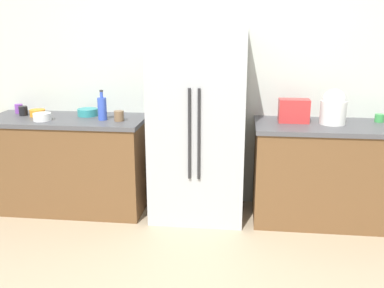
# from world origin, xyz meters

# --- Properties ---
(kitchen_back_panel) EXTENTS (5.57, 0.10, 3.05)m
(kitchen_back_panel) POSITION_xyz_m (0.00, 1.89, 1.52)
(kitchen_back_panel) COLOR silver
(kitchen_back_panel) RESTS_ON ground_plane
(counter_left) EXTENTS (1.50, 0.66, 0.90)m
(counter_left) POSITION_xyz_m (-1.37, 1.51, 0.45)
(counter_left) COLOR brown
(counter_left) RESTS_ON ground_plane
(counter_right) EXTENTS (1.41, 0.66, 0.90)m
(counter_right) POSITION_xyz_m (1.11, 1.51, 0.45)
(counter_right) COLOR brown
(counter_right) RESTS_ON ground_plane
(refrigerator) EXTENTS (0.84, 0.67, 1.73)m
(refrigerator) POSITION_xyz_m (-0.11, 1.50, 0.86)
(refrigerator) COLOR #B2B5BA
(refrigerator) RESTS_ON ground_plane
(toaster) EXTENTS (0.27, 0.15, 0.21)m
(toaster) POSITION_xyz_m (0.74, 1.57, 1.01)
(toaster) COLOR red
(toaster) RESTS_ON counter_right
(rice_cooker) EXTENTS (0.23, 0.23, 0.31)m
(rice_cooker) POSITION_xyz_m (1.08, 1.54, 1.05)
(rice_cooker) COLOR white
(rice_cooker) RESTS_ON counter_right
(bottle_a) EXTENTS (0.08, 0.08, 0.28)m
(bottle_a) POSITION_xyz_m (-0.99, 1.47, 1.01)
(bottle_a) COLOR blue
(bottle_a) RESTS_ON counter_left
(cup_a) EXTENTS (0.08, 0.08, 0.09)m
(cup_a) POSITION_xyz_m (-1.82, 1.58, 0.95)
(cup_a) COLOR black
(cup_a) RESTS_ON counter_left
(cup_b) EXTENTS (0.08, 0.08, 0.09)m
(cup_b) POSITION_xyz_m (-1.92, 1.68, 0.95)
(cup_b) COLOR purple
(cup_b) RESTS_ON counter_left
(cup_c) EXTENTS (0.08, 0.08, 0.07)m
(cup_c) POSITION_xyz_m (1.52, 1.67, 0.94)
(cup_c) COLOR green
(cup_c) RESTS_ON counter_right
(cup_d) EXTENTS (0.09, 0.09, 0.09)m
(cup_d) POSITION_xyz_m (-0.83, 1.44, 0.95)
(cup_d) COLOR brown
(cup_d) RESTS_ON counter_left
(bowl_a) EXTENTS (0.14, 0.14, 0.06)m
(bowl_a) POSITION_xyz_m (-1.67, 1.56, 0.94)
(bowl_a) COLOR orange
(bowl_a) RESTS_ON counter_left
(bowl_b) EXTENTS (0.19, 0.19, 0.07)m
(bowl_b) POSITION_xyz_m (-1.20, 1.63, 0.94)
(bowl_b) COLOR teal
(bowl_b) RESTS_ON counter_left
(bowl_c) EXTENTS (0.16, 0.16, 0.07)m
(bowl_c) POSITION_xyz_m (-1.54, 1.37, 0.94)
(bowl_c) COLOR white
(bowl_c) RESTS_ON counter_left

